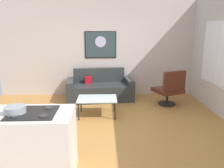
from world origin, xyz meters
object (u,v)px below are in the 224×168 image
Objects in this scene: couch at (100,89)px; wall_painting at (101,45)px; mixing_bowl at (15,110)px; coffee_table at (97,100)px; armchair at (170,89)px.

couch is 1.32m from wall_painting.
couch is at bearing 73.46° from mixing_bowl.
wall_painting reaches higher than couch.
mixing_bowl is (-1.01, -3.39, 0.67)m from couch.
wall_painting is (0.07, 1.71, 1.14)m from coffee_table.
mixing_bowl reaches higher than coffee_table.
armchair is at bearing -30.88° from wall_painting.
couch is 7.22× the size of mixing_bowl.
wall_painting is (0.03, 0.47, 1.23)m from couch.
armchair reaches higher than coffee_table.
mixing_bowl is at bearing -104.99° from wall_painting.
armchair is 4.01m from mixing_bowl.
wall_painting is at bearing 149.12° from armchair.
coffee_table is at bearing -91.85° from couch.
mixing_bowl reaches higher than armchair.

